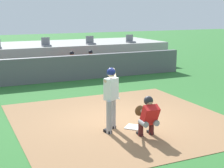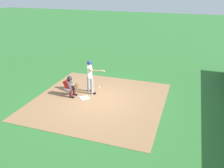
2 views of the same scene
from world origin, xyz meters
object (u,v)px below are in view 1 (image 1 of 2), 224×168
batter_at_plate (111,95)px  dugout_player_3 (92,62)px  home_plate (134,127)px  stadium_seat_2 (46,44)px  catcher_crouched (148,115)px  stadium_seat_4 (130,40)px  dugout_player_2 (73,64)px  stadium_seat_3 (91,42)px

batter_at_plate → dugout_player_3: batter_at_plate is taller
home_plate → stadium_seat_2: (0.00, 10.18, 1.51)m
batter_at_plate → dugout_player_3: (2.55, 8.09, -0.36)m
catcher_crouched → stadium_seat_4: (5.19, 10.95, 0.93)m
home_plate → catcher_crouched: bearing=-89.6°
batter_at_plate → stadium_seat_4: bearing=59.8°
batter_at_plate → stadium_seat_4: (5.88, 10.12, 0.50)m
home_plate → dugout_player_2: 8.21m
dugout_player_3 → stadium_seat_4: stadium_seat_4 is taller
batter_at_plate → dugout_player_3: 8.49m
dugout_player_2 → stadium_seat_2: size_ratio=2.71×
catcher_crouched → dugout_player_3: (1.86, 8.91, 0.07)m
stadium_seat_3 → dugout_player_2: bearing=-130.9°
catcher_crouched → stadium_seat_4: 12.15m
dugout_player_3 → stadium_seat_3: size_ratio=2.71×
stadium_seat_3 → stadium_seat_2: bearing=180.0°
batter_at_plate → stadium_seat_3: stadium_seat_3 is taller
dugout_player_2 → stadium_seat_3: stadium_seat_3 is taller
dugout_player_2 → batter_at_plate: bearing=-100.7°
catcher_crouched → dugout_player_2: 8.95m
catcher_crouched → dugout_player_3: dugout_player_3 is taller
catcher_crouched → stadium_seat_4: stadium_seat_4 is taller
dugout_player_2 → stadium_seat_3: (1.76, 2.03, 0.86)m
batter_at_plate → stadium_seat_3: size_ratio=3.76×
stadium_seat_4 → dugout_player_2: bearing=-155.0°
stadium_seat_2 → stadium_seat_4: 5.20m
dugout_player_3 → home_plate: bearing=-102.9°
catcher_crouched → home_plate: bearing=90.4°
batter_at_plate → catcher_crouched: (0.69, -0.82, -0.43)m
catcher_crouched → stadium_seat_2: 10.98m
stadium_seat_3 → stadium_seat_4: same height
dugout_player_2 → dugout_player_3: (1.03, 0.00, 0.00)m
dugout_player_3 → stadium_seat_3: stadium_seat_3 is taller
catcher_crouched → stadium_seat_3: 11.29m
home_plate → batter_at_plate: (-0.68, 0.05, 1.01)m
dugout_player_2 → stadium_seat_4: 4.89m
stadium_seat_2 → stadium_seat_3: 2.60m
batter_at_plate → stadium_seat_2: bearing=86.1°
dugout_player_2 → stadium_seat_3: bearing=49.1°
catcher_crouched → stadium_seat_2: bearing=90.0°
home_plate → stadium_seat_2: bearing=90.0°
batter_at_plate → dugout_player_2: bearing=79.3°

